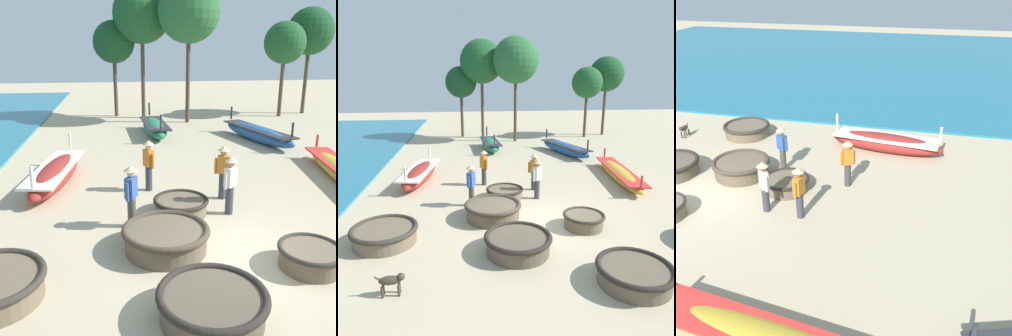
{
  "view_description": "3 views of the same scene",
  "coord_description": "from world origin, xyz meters",
  "views": [
    {
      "loc": [
        -2.37,
        -7.37,
        4.63
      ],
      "look_at": [
        -1.1,
        3.19,
        1.18
      ],
      "focal_mm": 42.0,
      "sensor_mm": 36.0,
      "label": 1
    },
    {
      "loc": [
        -2.29,
        -10.19,
        4.87
      ],
      "look_at": [
        -0.67,
        3.25,
        1.15
      ],
      "focal_mm": 35.0,
      "sensor_mm": 36.0,
      "label": 2
    },
    {
      "loc": [
        9.88,
        7.09,
        6.75
      ],
      "look_at": [
        -1.22,
        4.5,
        0.83
      ],
      "focal_mm": 42.0,
      "sensor_mm": 36.0,
      "label": 3
    }
  ],
  "objects": [
    {
      "name": "fisherman_standing_right",
      "position": [
        0.62,
        3.59,
        0.96
      ],
      "size": [
        0.52,
        0.36,
        1.67
      ],
      "color": "#383842",
      "rests_on": "ground"
    },
    {
      "name": "coracle_upturned",
      "position": [
        -0.93,
        -1.81,
        0.31
      ],
      "size": [
        1.97,
        1.97,
        0.56
      ],
      "color": "brown",
      "rests_on": "ground"
    },
    {
      "name": "coracle_far_right",
      "position": [
        -0.81,
        2.62,
        0.26
      ],
      "size": [
        1.55,
        1.55,
        0.47
      ],
      "color": "brown",
      "rests_on": "ground"
    },
    {
      "name": "coracle_front_left",
      "position": [
        1.52,
        -0.42,
        0.27
      ],
      "size": [
        1.41,
        1.41,
        0.49
      ],
      "color": "brown",
      "rests_on": "ground"
    },
    {
      "name": "fisherman_crouching",
      "position": [
        0.54,
        2.47,
        0.96
      ],
      "size": [
        0.42,
        0.39,
        1.67
      ],
      "color": "#383842",
      "rests_on": "ground"
    },
    {
      "name": "tree_center",
      "position": [
        9.72,
        17.63,
        5.18
      ],
      "size": [
        2.93,
        2.93,
        6.68
      ],
      "color": "#4C3D2D",
      "rests_on": "ground"
    },
    {
      "name": "long_boat_white_hull",
      "position": [
        -0.68,
        12.32,
        0.4
      ],
      "size": [
        1.35,
        4.13,
        1.39
      ],
      "color": "#237551",
      "rests_on": "ground"
    },
    {
      "name": "fisherman_with_hat",
      "position": [
        -2.19,
        1.99,
        0.96
      ],
      "size": [
        0.36,
        0.48,
        1.67
      ],
      "color": "#4C473D",
      "rests_on": "ground"
    },
    {
      "name": "long_boat_green_hull",
      "position": [
        4.13,
        10.43,
        0.39
      ],
      "size": [
        2.41,
        5.12,
        1.34
      ],
      "color": "#285693",
      "rests_on": "ground"
    },
    {
      "name": "fisherman_hauling",
      "position": [
        -1.56,
        4.55,
        0.96
      ],
      "size": [
        0.37,
        0.46,
        1.67
      ],
      "color": "#383842",
      "rests_on": "ground"
    },
    {
      "name": "tree_leftmost",
      "position": [
        1.54,
        15.49,
        6.17
      ],
      "size": [
        3.48,
        3.48,
        7.94
      ],
      "color": "#4C3D2D",
      "rests_on": "ground"
    },
    {
      "name": "ground_plane",
      "position": [
        0.0,
        0.0,
        0.0
      ],
      "size": [
        80.0,
        80.0,
        0.0
      ],
      "primitive_type": "plane",
      "color": "#BCAD8C"
    },
    {
      "name": "tree_right_mid",
      "position": [
        -2.65,
        18.04,
        4.53
      ],
      "size": [
        2.57,
        2.57,
        5.85
      ],
      "color": "#4C3D2D",
      "rests_on": "ground"
    },
    {
      "name": "long_boat_red_hull",
      "position": [
        -4.63,
        5.45,
        0.38
      ],
      "size": [
        1.65,
        4.69,
        1.33
      ],
      "color": "maroon",
      "rests_on": "ground"
    },
    {
      "name": "coracle_far_left",
      "position": [
        -1.45,
        0.67,
        0.32
      ],
      "size": [
        2.04,
        2.04,
        0.59
      ],
      "color": "brown",
      "rests_on": "ground"
    },
    {
      "name": "tree_left_mid",
      "position": [
        -0.94,
        17.27,
        6.14
      ],
      "size": [
        3.46,
        3.46,
        7.89
      ],
      "color": "#4C3D2D",
      "rests_on": "ground"
    },
    {
      "name": "tree_tall_back",
      "position": [
        7.73,
        16.73,
        4.49
      ],
      "size": [
        2.54,
        2.54,
        5.8
      ],
      "color": "#4C3D2D",
      "rests_on": "ground"
    }
  ]
}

